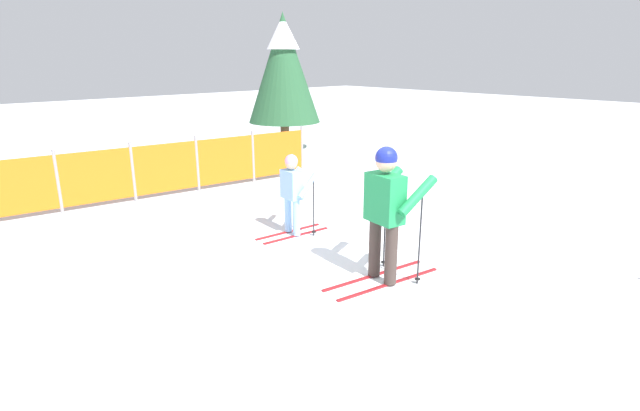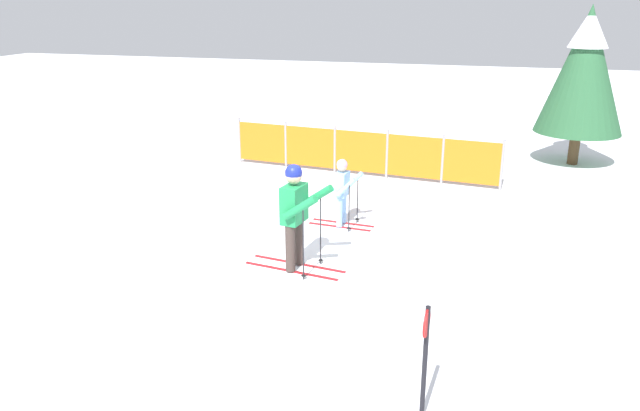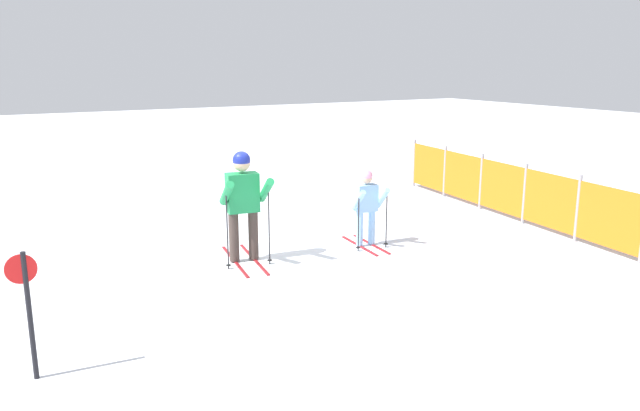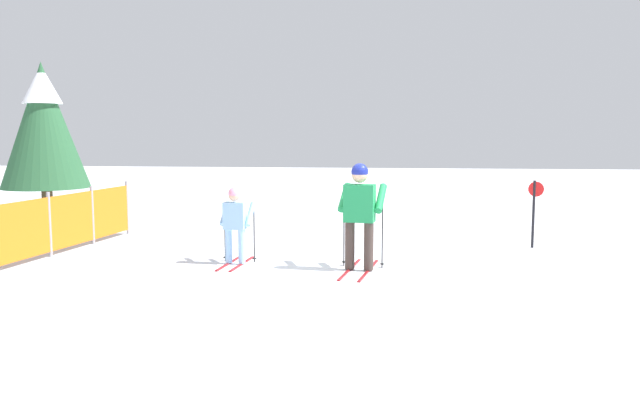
% 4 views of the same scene
% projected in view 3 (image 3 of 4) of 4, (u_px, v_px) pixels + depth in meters
% --- Properties ---
extents(ground_plane, '(60.00, 60.00, 0.00)m').
position_uv_depth(ground_plane, '(256.00, 255.00, 9.68)').
color(ground_plane, white).
extents(skier_adult, '(1.60, 0.77, 1.67)m').
position_uv_depth(skier_adult, '(243.00, 197.00, 9.16)').
color(skier_adult, maroon).
rests_on(skier_adult, ground_plane).
extents(skier_child, '(1.20, 0.58, 1.26)m').
position_uv_depth(skier_child, '(367.00, 202.00, 10.00)').
color(skier_child, maroon).
rests_on(skier_child, ground_plane).
extents(safety_fence, '(6.42, 0.76, 1.12)m').
position_uv_depth(safety_fence, '(502.00, 187.00, 12.01)').
color(safety_fence, gray).
rests_on(safety_fence, ground_plane).
extents(trail_marker, '(0.05, 0.28, 1.26)m').
position_uv_depth(trail_marker, '(27.00, 301.00, 5.75)').
color(trail_marker, black).
rests_on(trail_marker, ground_plane).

